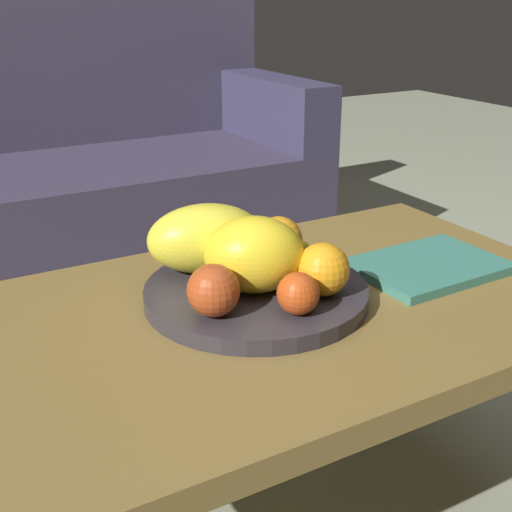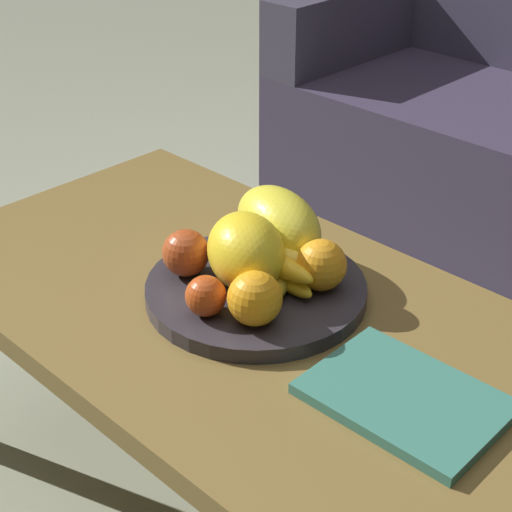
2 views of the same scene
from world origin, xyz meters
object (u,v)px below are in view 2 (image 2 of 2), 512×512
(orange_left, at_px, (255,298))
(magazine, at_px, (405,398))
(fruit_bowl, at_px, (256,290))
(apple_front, at_px, (186,253))
(orange_front, at_px, (321,265))
(apple_left, at_px, (206,296))
(melon_large_front, at_px, (278,223))
(coffee_table, at_px, (236,327))
(banana_bunch, at_px, (279,268))
(melon_smaller_beside, at_px, (246,252))

(orange_left, height_order, magazine, orange_left)
(fruit_bowl, bearing_deg, apple_front, -150.86)
(orange_front, relative_size, apple_front, 1.07)
(fruit_bowl, bearing_deg, orange_front, 38.47)
(apple_left, relative_size, magazine, 0.25)
(apple_left, bearing_deg, apple_front, 152.75)
(orange_left, height_order, apple_left, orange_left)
(melon_large_front, distance_m, orange_front, 0.12)
(melon_large_front, distance_m, apple_left, 0.21)
(coffee_table, bearing_deg, orange_front, 44.33)
(orange_front, xyz_separation_m, orange_left, (-0.01, -0.14, 0.00))
(apple_front, bearing_deg, melon_large_front, 67.96)
(coffee_table, relative_size, banana_bunch, 6.54)
(fruit_bowl, relative_size, magazine, 1.39)
(banana_bunch, bearing_deg, magazine, -13.25)
(melon_smaller_beside, height_order, apple_front, melon_smaller_beside)
(melon_smaller_beside, bearing_deg, coffee_table, -106.73)
(fruit_bowl, height_order, melon_smaller_beside, melon_smaller_beside)
(melon_smaller_beside, bearing_deg, melon_large_front, 105.95)
(coffee_table, xyz_separation_m, apple_left, (0.02, -0.08, 0.11))
(fruit_bowl, bearing_deg, apple_left, -87.14)
(melon_smaller_beside, distance_m, apple_front, 0.10)
(melon_large_front, xyz_separation_m, banana_bunch, (0.07, -0.07, -0.03))
(melon_large_front, bearing_deg, apple_front, -112.04)
(apple_left, xyz_separation_m, banana_bunch, (0.02, 0.14, -0.00))
(orange_left, bearing_deg, orange_front, 87.29)
(orange_front, height_order, apple_left, orange_front)
(magazine, bearing_deg, apple_front, -179.65)
(banana_bunch, bearing_deg, apple_front, -147.23)
(melon_smaller_beside, xyz_separation_m, apple_front, (-0.09, -0.04, -0.02))
(apple_left, bearing_deg, orange_left, 28.00)
(fruit_bowl, relative_size, apple_front, 4.61)
(orange_front, xyz_separation_m, apple_front, (-0.18, -0.12, -0.00))
(melon_smaller_beside, relative_size, apple_left, 2.46)
(melon_large_front, relative_size, orange_left, 2.33)
(melon_smaller_beside, distance_m, banana_bunch, 0.06)
(orange_front, distance_m, orange_left, 0.14)
(orange_left, xyz_separation_m, banana_bunch, (-0.05, 0.10, -0.01))
(apple_front, xyz_separation_m, banana_bunch, (0.13, 0.08, -0.01))
(melon_large_front, height_order, apple_front, melon_large_front)
(coffee_table, relative_size, orange_left, 13.60)
(orange_front, height_order, magazine, orange_front)
(coffee_table, bearing_deg, melon_large_front, 101.32)
(fruit_bowl, xyz_separation_m, banana_bunch, (0.03, 0.03, 0.04))
(fruit_bowl, height_order, orange_left, orange_left)
(coffee_table, height_order, banana_bunch, banana_bunch)
(coffee_table, xyz_separation_m, orange_left, (0.09, -0.05, 0.12))
(fruit_bowl, relative_size, apple_left, 5.66)
(fruit_bowl, height_order, apple_left, apple_left)
(orange_left, bearing_deg, magazine, 7.32)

